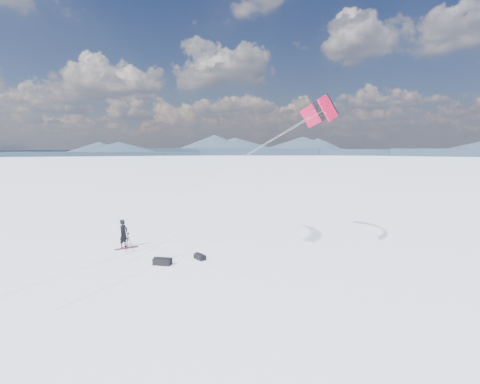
# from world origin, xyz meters

# --- Properties ---
(ground) EXTENTS (1800.00, 1800.00, 0.00)m
(ground) POSITION_xyz_m (0.00, 0.00, 0.00)
(ground) COLOR white
(horizon_hills) EXTENTS (704.47, 706.88, 8.00)m
(horizon_hills) POSITION_xyz_m (0.00, -0.00, 2.90)
(horizon_hills) COLOR black
(horizon_hills) RESTS_ON ground
(snow_tracks) EXTENTS (14.76, 10.25, 0.01)m
(snow_tracks) POSITION_xyz_m (-0.65, -0.35, 0.00)
(snow_tracks) COLOR silver
(snow_tracks) RESTS_ON ground
(snowkiter) EXTENTS (0.59, 0.75, 1.82)m
(snowkiter) POSITION_xyz_m (-1.53, 1.50, 0.00)
(snowkiter) COLOR black
(snowkiter) RESTS_ON ground
(snowboard) EXTENTS (1.30, 1.09, 0.04)m
(snowboard) POSITION_xyz_m (-1.31, 1.32, 0.02)
(snowboard) COLOR maroon
(snowboard) RESTS_ON ground
(tripod) EXTENTS (0.62, 0.54, 1.24)m
(tripod) POSITION_xyz_m (-0.83, 0.51, 0.80)
(tripod) COLOR black
(tripod) RESTS_ON ground
(gear_bag_a) EXTENTS (1.01, 0.55, 0.43)m
(gear_bag_a) POSITION_xyz_m (1.92, -1.55, 0.19)
(gear_bag_a) COLOR black
(gear_bag_a) RESTS_ON ground
(gear_bag_b) EXTENTS (0.81, 0.84, 0.36)m
(gear_bag_b) POSITION_xyz_m (3.77, -0.47, 0.16)
(gear_bag_b) COLOR black
(gear_bag_b) RESTS_ON ground
(power_kite) EXTENTS (13.53, 5.78, 8.26)m
(power_kite) POSITION_xyz_m (10.87, 2.35, 8.62)
(power_kite) COLOR red
(power_kite) RESTS_ON ground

